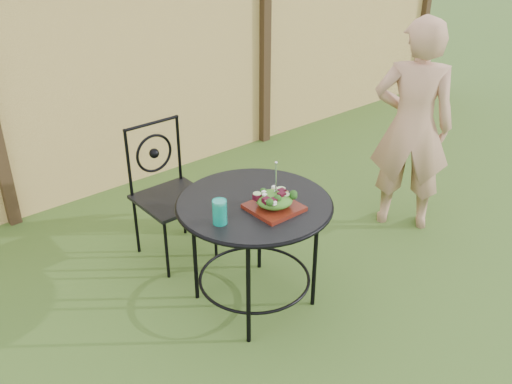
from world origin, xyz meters
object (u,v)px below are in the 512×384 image
Objects in this scene: patio_table at (254,222)px; salad_plate at (274,207)px; patio_chair at (168,189)px; diner at (412,127)px.

patio_table is 3.42× the size of salad_plate.
patio_table is 0.97× the size of patio_chair.
patio_chair is 3.52× the size of salad_plate.
patio_chair reaches higher than patio_table.
diner reaches higher than salad_plate.
diner reaches higher than patio_chair.
patio_table is 0.83m from patio_chair.
patio_table is 1.53m from diner.
patio_table is at bearing 53.48° from diner.
diner is 5.93× the size of salad_plate.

